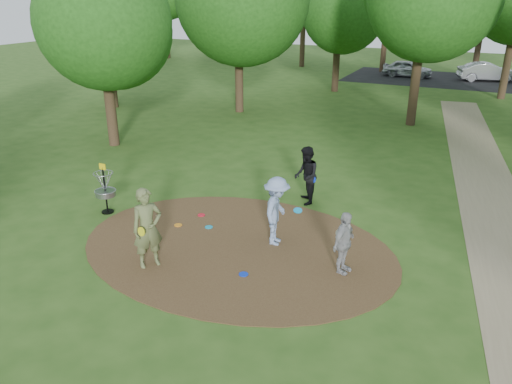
% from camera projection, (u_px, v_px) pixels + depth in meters
% --- Properties ---
extents(ground, '(100.00, 100.00, 0.00)m').
position_uv_depth(ground, '(236.00, 247.00, 12.96)').
color(ground, '#2D5119').
rests_on(ground, ground).
extents(dirt_clearing, '(8.40, 8.40, 0.02)m').
position_uv_depth(dirt_clearing, '(236.00, 246.00, 12.96)').
color(dirt_clearing, '#47301C').
rests_on(dirt_clearing, ground).
extents(parking_lot, '(14.00, 8.00, 0.01)m').
position_uv_depth(parking_lot, '(443.00, 79.00, 37.35)').
color(parking_lot, black).
rests_on(parking_lot, ground).
extents(player_observer_with_disc, '(0.81, 0.87, 1.99)m').
position_uv_depth(player_observer_with_disc, '(148.00, 228.00, 11.72)').
color(player_observer_with_disc, '#606A3D').
rests_on(player_observer_with_disc, ground).
extents(player_throwing_with_disc, '(1.16, 1.28, 1.84)m').
position_uv_depth(player_throwing_with_disc, '(277.00, 211.00, 12.81)').
color(player_throwing_with_disc, '#8197C0').
rests_on(player_throwing_with_disc, ground).
extents(player_walking_with_disc, '(1.01, 1.10, 1.82)m').
position_uv_depth(player_walking_with_disc, '(306.00, 176.00, 15.31)').
color(player_walking_with_disc, black).
rests_on(player_walking_with_disc, ground).
extents(player_waiting_with_disc, '(0.55, 0.96, 1.54)m').
position_uv_depth(player_waiting_with_disc, '(344.00, 243.00, 11.51)').
color(player_waiting_with_disc, '#9C9C9F').
rests_on(player_waiting_with_disc, ground).
extents(disc_ground_cyan, '(0.22, 0.22, 0.02)m').
position_uv_depth(disc_ground_cyan, '(209.00, 227.00, 13.97)').
color(disc_ground_cyan, '#1898C1').
rests_on(disc_ground_cyan, dirt_clearing).
extents(disc_ground_blue, '(0.22, 0.22, 0.02)m').
position_uv_depth(disc_ground_blue, '(244.00, 274.00, 11.65)').
color(disc_ground_blue, '#0C2FD3').
rests_on(disc_ground_blue, dirt_clearing).
extents(disc_ground_red, '(0.22, 0.22, 0.02)m').
position_uv_depth(disc_ground_red, '(201.00, 215.00, 14.73)').
color(disc_ground_red, red).
rests_on(disc_ground_red, dirt_clearing).
extents(car_left, '(3.69, 1.52, 1.25)m').
position_uv_depth(car_left, '(407.00, 69.00, 38.28)').
color(car_left, '#B0B3B8').
rests_on(car_left, ground).
extents(car_right, '(4.29, 2.61, 1.33)m').
position_uv_depth(car_right, '(487.00, 72.00, 36.43)').
color(car_right, '#9B9BA2').
rests_on(car_right, ground).
extents(disc_ground_orange, '(0.22, 0.22, 0.02)m').
position_uv_depth(disc_ground_orange, '(178.00, 225.00, 14.10)').
color(disc_ground_orange, orange).
rests_on(disc_ground_orange, dirt_clearing).
extents(disc_golf_basket, '(0.63, 0.63, 1.54)m').
position_uv_depth(disc_golf_basket, '(105.00, 185.00, 14.65)').
color(disc_golf_basket, black).
rests_on(disc_golf_basket, ground).
extents(tree_ring, '(37.24, 45.54, 9.13)m').
position_uv_depth(tree_ring, '(395.00, 16.00, 18.26)').
color(tree_ring, '#332316').
rests_on(tree_ring, ground).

